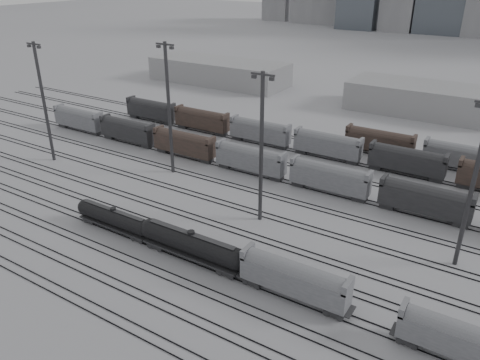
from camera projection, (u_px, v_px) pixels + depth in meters
The scene contains 14 objects.
ground at pixel (189, 263), 66.65m from camera, with size 900.00×900.00×0.00m, color #BCBCC1.
tracks at pixel (252, 213), 80.08m from camera, with size 220.00×71.50×0.16m.
tank_car_a at pixel (114, 218), 74.04m from camera, with size 15.59×2.60×3.85m.
tank_car_b at pixel (192, 244), 66.44m from camera, with size 18.29×3.05×4.52m.
hopper_car_a at pixel (294, 277), 58.41m from camera, with size 14.41×2.86×5.15m.
hopper_car_b at pixel (464, 340), 49.01m from camera, with size 13.39×2.66×4.79m.
light_mast_a at pixel (44, 100), 96.40m from camera, with size 4.01×0.64×25.09m.
light_mast_b at pixel (169, 106), 90.30m from camera, with size 4.16×0.67×26.02m.
light_mast_c at pixel (261, 146), 72.78m from camera, with size 3.95×0.63×24.67m.
light_mast_d at pixel (473, 183), 61.21m from camera, with size 3.83×0.61×23.91m.
bg_string_near at pixel (330, 179), 86.24m from camera, with size 151.00×3.00×5.60m.
bg_string_mid at pixel (407, 162), 93.73m from camera, with size 151.00×3.00×5.60m.
warehouse_left at pixel (219, 71), 166.99m from camera, with size 50.00×18.00×8.00m, color #A5A5A8.
warehouse_mid at pixel (421, 99), 133.24m from camera, with size 40.00×18.00×8.00m, color #A5A5A8.
Camera 1 is at (35.60, -43.22, 38.74)m, focal length 35.00 mm.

